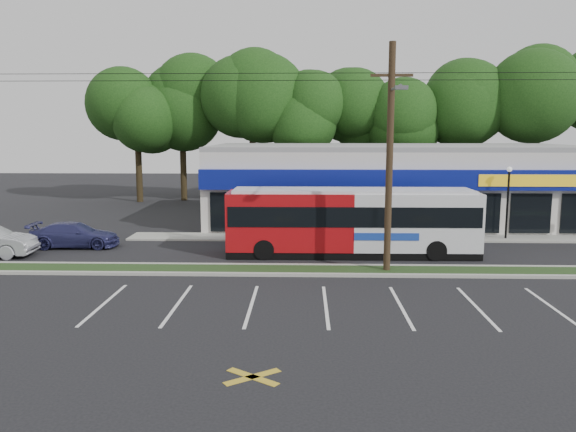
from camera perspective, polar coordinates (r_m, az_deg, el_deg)
The scene contains 14 objects.
ground at distance 24.39m, azimuth 3.28°, elevation -6.24°, with size 120.00×120.00×0.00m, color black.
grass_strip at distance 25.34m, azimuth 3.22°, elevation -5.53°, with size 40.00×1.60×0.12m, color #203817.
curb_south at distance 24.52m, azimuth 3.27°, elevation -6.00°, with size 40.00×0.25×0.14m, color #9E9E93.
curb_north at distance 26.16m, azimuth 3.17°, elevation -5.06°, with size 40.00×0.25×0.14m, color #9E9E93.
sidewalk at distance 33.63m, azimuth 11.41°, elevation -2.18°, with size 32.00×2.20×0.10m, color #9E9E93.
strip_mall at distance 40.12m, azimuth 10.58°, elevation 3.32°, with size 25.00×12.55×5.30m.
utility_pole at distance 24.76m, azimuth 9.94°, elevation 6.55°, with size 50.00×2.77×10.00m.
lamp_post at distance 34.60m, azimuth 21.45°, elevation 2.08°, with size 0.30×0.30×4.25m.
tree_line at distance 49.84m, azimuth 7.23°, elevation 11.03°, with size 46.76×6.76×11.83m.
metrobus at distance 28.52m, azimuth 6.53°, elevation -0.44°, with size 12.60×2.72×3.38m.
car_dark at distance 32.86m, azimuth 9.88°, elevation -1.09°, with size 1.85×4.60×1.57m, color black.
car_blue at distance 32.56m, azimuth -20.83°, elevation -1.80°, with size 1.91×4.70×1.36m, color navy.
pedestrian_a at distance 30.81m, azimuth 14.63°, elevation -1.52°, with size 0.71×0.47×1.95m, color beige.
pedestrian_b at distance 32.86m, azimuth 10.13°, elevation -0.85°, with size 0.90×0.70×1.85m, color #BAAFA7.
Camera 1 is at (-0.68, -23.57, 6.24)m, focal length 35.00 mm.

